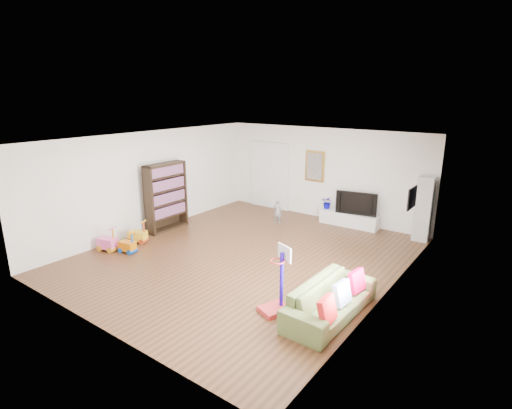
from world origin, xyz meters
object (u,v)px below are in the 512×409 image
Objects in this scene: media_console at (349,219)px; basketball_hoop at (275,280)px; sofa at (331,300)px; bookshelf at (166,197)px.

media_console is 5.23m from basketball_hoop.
sofa reaches higher than media_console.
sofa is 0.99m from basketball_hoop.
basketball_hoop is (0.89, -5.14, 0.41)m from media_console.
sofa is (5.65, -1.41, -0.63)m from bookshelf.
media_console is at bearing 21.86° from sofa.
basketball_hoop is (-0.82, -0.47, 0.30)m from sofa.
basketball_hoop is at bearing -22.43° from bookshelf.
sofa is at bearing 51.56° from basketball_hoop.
bookshelf is at bearing -179.19° from basketball_hoop.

